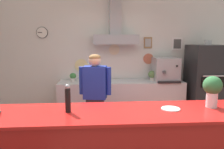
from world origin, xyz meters
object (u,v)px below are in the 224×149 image
(shop_worker, at_px, (95,98))
(potted_sage, at_px, (73,77))
(basil_vase, at_px, (212,90))
(condiment_plate, at_px, (171,109))
(pepper_grinder, at_px, (68,99))
(potted_oregano, at_px, (152,75))
(pizza_oven, at_px, (205,85))
(espresso_machine, at_px, (166,70))

(shop_worker, bearing_deg, potted_sage, -57.44)
(basil_vase, bearing_deg, condiment_plate, -174.19)
(shop_worker, relative_size, pepper_grinder, 5.39)
(condiment_plate, xyz_separation_m, pepper_grinder, (-1.09, -0.02, 0.14))
(basil_vase, bearing_deg, pepper_grinder, -177.61)
(shop_worker, distance_m, potted_oregano, 1.68)
(potted_sage, xyz_separation_m, basil_vase, (1.75, -2.43, 0.23))
(pizza_oven, distance_m, potted_sage, 2.79)
(pizza_oven, xyz_separation_m, espresso_machine, (-0.81, 0.17, 0.32))
(shop_worker, relative_size, basil_vase, 4.52)
(pizza_oven, relative_size, pepper_grinder, 6.13)
(espresso_machine, xyz_separation_m, potted_oregano, (-0.28, 0.03, -0.12))
(condiment_plate, height_order, pepper_grinder, pepper_grinder)
(potted_sage, distance_m, basil_vase, 3.00)
(espresso_machine, relative_size, basil_vase, 1.57)
(espresso_machine, height_order, basil_vase, espresso_machine)
(espresso_machine, bearing_deg, potted_sage, 178.56)
(potted_oregano, height_order, potted_sage, potted_oregano)
(pizza_oven, xyz_separation_m, pepper_grinder, (-2.59, -2.28, 0.36))
(espresso_machine, xyz_separation_m, condiment_plate, (-0.69, -2.43, -0.10))
(shop_worker, relative_size, potted_sage, 8.72)
(potted_oregano, bearing_deg, condiment_plate, -99.48)
(pepper_grinder, xyz_separation_m, basil_vase, (1.57, 0.07, 0.05))
(potted_sage, bearing_deg, shop_worker, -68.04)
(espresso_machine, xyz_separation_m, pepper_grinder, (-1.78, -2.45, 0.04))
(condiment_plate, bearing_deg, pepper_grinder, -179.11)
(condiment_plate, bearing_deg, shop_worker, 121.36)
(pizza_oven, height_order, potted_sage, pizza_oven)
(potted_sage, bearing_deg, pizza_oven, -4.44)
(condiment_plate, relative_size, pepper_grinder, 0.68)
(espresso_machine, xyz_separation_m, potted_sage, (-1.97, 0.05, -0.14))
(potted_oregano, distance_m, potted_sage, 1.69)
(potted_oregano, xyz_separation_m, basil_vase, (0.07, -2.41, 0.21))
(pizza_oven, xyz_separation_m, potted_sage, (-2.78, 0.22, 0.18))
(potted_sage, bearing_deg, potted_oregano, -0.60)
(espresso_machine, bearing_deg, pizza_oven, -11.57)
(potted_sage, relative_size, condiment_plate, 0.90)
(espresso_machine, distance_m, basil_vase, 2.39)
(shop_worker, distance_m, espresso_machine, 1.89)
(potted_oregano, distance_m, basil_vase, 2.42)
(potted_oregano, relative_size, pepper_grinder, 0.74)
(shop_worker, height_order, pepper_grinder, shop_worker)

